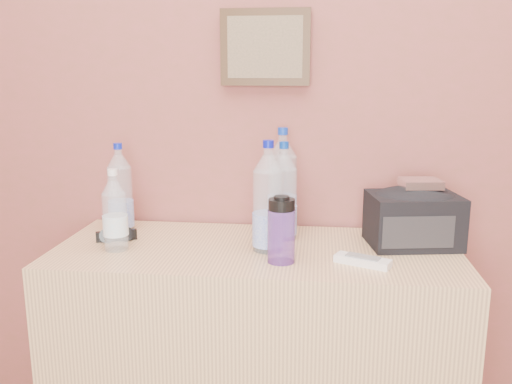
# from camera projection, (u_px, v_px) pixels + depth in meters

# --- Properties ---
(picture_frame) EXTENTS (0.30, 0.03, 0.25)m
(picture_frame) POSITION_uv_depth(u_px,v_px,m) (265.00, 47.00, 1.80)
(picture_frame) COLOR #382311
(picture_frame) RESTS_ON room_shell
(dresser) EXTENTS (1.25, 0.52, 0.78)m
(dresser) POSITION_uv_depth(u_px,v_px,m) (256.00, 362.00, 1.77)
(dresser) COLOR #A88147
(dresser) RESTS_ON ground
(pet_large_a) EXTENTS (0.08, 0.08, 0.30)m
(pet_large_a) POSITION_uv_depth(u_px,v_px,m) (120.00, 192.00, 1.85)
(pet_large_a) COLOR silver
(pet_large_a) RESTS_ON dresser
(pet_large_b) EXTENTS (0.10, 0.10, 0.35)m
(pet_large_b) POSITION_uv_depth(u_px,v_px,m) (282.00, 186.00, 1.84)
(pet_large_b) COLOR #A4C2D2
(pet_large_b) RESTS_ON dresser
(pet_large_c) EXTENTS (0.09, 0.09, 0.32)m
(pet_large_c) POSITION_uv_depth(u_px,v_px,m) (283.00, 196.00, 1.76)
(pet_large_c) COLOR silver
(pet_large_c) RESTS_ON dresser
(pet_large_d) EXTENTS (0.09, 0.09, 0.34)m
(pet_large_d) POSITION_uv_depth(u_px,v_px,m) (268.00, 203.00, 1.64)
(pet_large_d) COLOR silver
(pet_large_d) RESTS_ON dresser
(pet_small) EXTENTS (0.07, 0.07, 0.25)m
(pet_small) POSITION_uv_depth(u_px,v_px,m) (115.00, 215.00, 1.65)
(pet_small) COLOR white
(pet_small) RESTS_ON dresser
(nalgene_bottle) EXTENTS (0.08, 0.08, 0.19)m
(nalgene_bottle) POSITION_uv_depth(u_px,v_px,m) (281.00, 230.00, 1.54)
(nalgene_bottle) COLOR #653599
(nalgene_bottle) RESTS_ON dresser
(sunglasses) EXTENTS (0.14, 0.09, 0.03)m
(sunglasses) POSITION_uv_depth(u_px,v_px,m) (117.00, 236.00, 1.76)
(sunglasses) COLOR black
(sunglasses) RESTS_ON dresser
(ac_remote) EXTENTS (0.17, 0.11, 0.02)m
(ac_remote) POSITION_uv_depth(u_px,v_px,m) (363.00, 261.00, 1.54)
(ac_remote) COLOR white
(ac_remote) RESTS_ON dresser
(toiletry_bag) EXTENTS (0.30, 0.24, 0.19)m
(toiletry_bag) POSITION_uv_depth(u_px,v_px,m) (413.00, 217.00, 1.70)
(toiletry_bag) COLOR black
(toiletry_bag) RESTS_ON dresser
(foil_packet) EXTENTS (0.13, 0.11, 0.02)m
(foil_packet) POSITION_uv_depth(u_px,v_px,m) (420.00, 183.00, 1.68)
(foil_packet) COLOR silver
(foil_packet) RESTS_ON toiletry_bag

